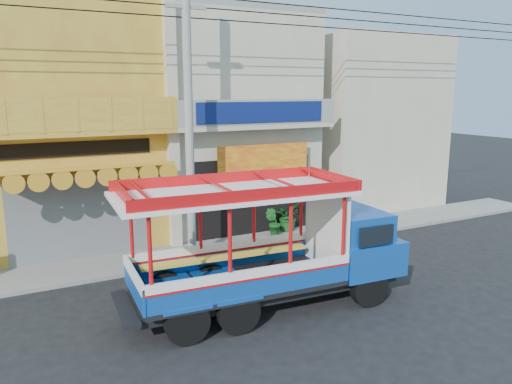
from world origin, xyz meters
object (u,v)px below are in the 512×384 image
songthaew_truck (286,244)px  potted_plant_a (288,216)px  potted_plant_b (273,222)px  utility_pole (193,99)px

songthaew_truck → potted_plant_a: 6.39m
songthaew_truck → potted_plant_b: songthaew_truck is taller
potted_plant_a → songthaew_truck: bearing=-156.7°
potted_plant_a → utility_pole: bearing=163.2°
songthaew_truck → potted_plant_a: size_ratio=6.50×
songthaew_truck → potted_plant_b: size_ratio=7.23×
utility_pole → songthaew_truck: size_ratio=3.93×
songthaew_truck → utility_pole: bearing=101.4°
utility_pole → songthaew_truck: (0.81, -4.03, -3.46)m
utility_pole → potted_plant_a: (4.14, 1.36, -4.36)m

